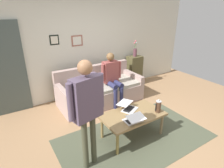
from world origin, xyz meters
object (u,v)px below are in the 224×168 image
Objects in this scene: couch at (100,91)px; side_shelf at (134,71)px; interior_door at (5,70)px; coffee_table at (133,117)px; person_seated at (112,76)px; flower_vase at (135,52)px; french_press at (158,106)px; laptop_center at (134,119)px; person_standing at (87,103)px; laptop_left at (128,107)px.

side_shelf is at bearing -163.14° from couch.
coffee_table is at bearing 129.38° from interior_door.
person_seated reaches higher than coffee_table.
couch is 1.69m from flower_vase.
coffee_table is 2.64m from flower_vase.
couch is 8.03× the size of french_press.
french_press is (-0.28, 1.74, 0.29)m from couch.
interior_door reaches higher than flower_vase.
coffee_table is 3.54× the size of laptop_center.
person_standing is (1.43, 0.03, 0.49)m from french_press.
side_shelf reaches higher than french_press.
laptop_left is at bearing 48.67° from side_shelf.
interior_door is 2.87m from coffee_table.
person_seated reaches higher than laptop_left.
coffee_table is 0.51m from french_press.
person_standing is (1.15, 1.77, 0.78)m from couch.
interior_door reaches higher than couch.
interior_door is 1.21× the size of person_standing.
person_standing reaches higher than couch.
interior_door is 3.45m from side_shelf.
coffee_table is 1.42m from person_seated.
person_seated is at bearing -109.01° from laptop_center.
laptop_left is 1.23m from person_standing.
laptop_left is at bearing -158.42° from person_standing.
person_standing is (-0.80, 2.38, 0.06)m from interior_door.
person_seated is at bearing 28.61° from side_shelf.
french_press is 2.52m from flower_vase.
couch is 1.23× the size of person_standing.
laptop_left is at bearing 132.44° from interior_door.
french_press is 0.56× the size of flower_vase.
couch is 0.53m from person_seated.
side_shelf is 1.93× the size of flower_vase.
laptop_center is at bearing 80.40° from couch.
french_press is (-0.57, -0.01, 0.07)m from laptop_center.
person_standing is (0.98, 0.21, 0.66)m from coffee_table.
flower_vase is at bearing -139.68° from person_standing.
laptop_left is at bearing 48.68° from flower_vase.
person_seated is (1.22, 0.67, -0.31)m from flower_vase.
french_press is at bearing 91.82° from person_seated.
laptop_center is 0.19× the size of person_standing.
couch is 1.79m from laptop_center.
laptop_center is 1.26× the size of french_press.
interior_door is at bearing -46.63° from french_press.
coffee_table is at bearing 51.01° from flower_vase.
laptop_left is 0.93× the size of flower_vase.
laptop_left is 2.46m from flower_vase.
interior_door is 0.99× the size of couch.
laptop_center is (0.13, 0.19, 0.09)m from coffee_table.
interior_door is at bearing -47.56° from laptop_left.
interior_door is 1.78× the size of coffee_table.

